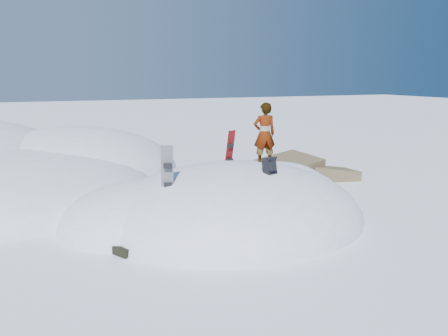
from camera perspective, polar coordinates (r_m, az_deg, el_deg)
name	(u,v)px	position (r m, az deg, el deg)	size (l,w,h in m)	color
ground	(234,220)	(11.62, 1.32, -6.75)	(120.00, 120.00, 0.00)	white
snow_mound	(225,218)	(11.77, 0.07, -6.51)	(8.00, 6.00, 3.00)	white
rock_outcrop	(295,181)	(15.86, 9.23, -1.73)	(4.68, 4.41, 1.68)	brown
snowboard_red	(229,155)	(12.03, 0.71, 1.76)	(0.34, 0.33, 1.39)	#BD0A0B
snowboard_dark	(167,177)	(10.22, -7.40, -1.23)	(0.33, 0.28, 1.52)	black
backpack	(270,166)	(10.64, 5.99, 0.28)	(0.37, 0.40, 0.49)	black
gear_pile	(132,247)	(9.78, -11.96, -10.05)	(0.83, 0.68, 0.22)	black
person	(264,134)	(11.75, 5.30, 4.43)	(0.61, 0.40, 1.69)	slate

